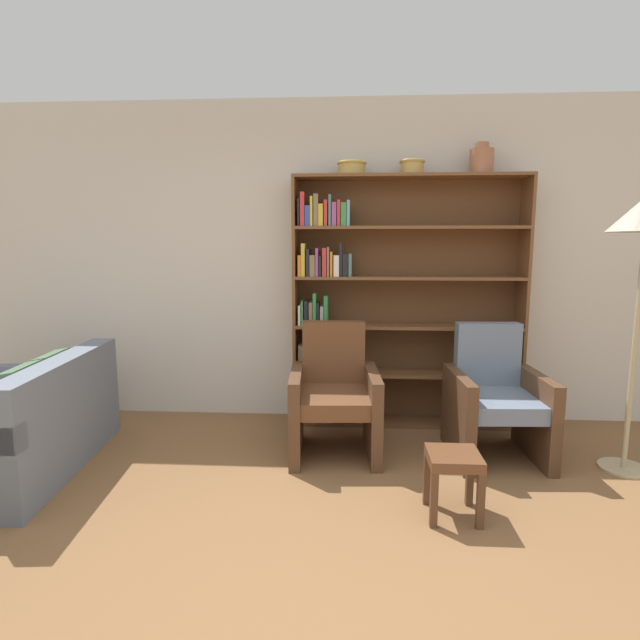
# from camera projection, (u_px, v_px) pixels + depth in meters

# --- Properties ---
(ground_plane) EXTENTS (24.00, 24.00, 0.00)m
(ground_plane) POSITION_uv_depth(u_px,v_px,m) (340.00, 596.00, 2.20)
(ground_plane) COLOR brown
(wall_back) EXTENTS (12.00, 0.06, 2.75)m
(wall_back) POSITION_uv_depth(u_px,v_px,m) (347.00, 263.00, 4.36)
(wall_back) COLOR silver
(wall_back) RESTS_ON ground
(bookshelf) EXTENTS (1.91, 0.30, 2.09)m
(bookshelf) POSITION_uv_depth(u_px,v_px,m) (387.00, 302.00, 4.22)
(bookshelf) COLOR brown
(bookshelf) RESTS_ON ground
(bowl_stoneware) EXTENTS (0.25, 0.25, 0.11)m
(bowl_stoneware) POSITION_uv_depth(u_px,v_px,m) (352.00, 168.00, 4.05)
(bowl_stoneware) COLOR tan
(bowl_stoneware) RESTS_ON bookshelf
(bowl_brass) EXTENTS (0.21, 0.21, 0.12)m
(bowl_brass) POSITION_uv_depth(u_px,v_px,m) (412.00, 167.00, 4.02)
(bowl_brass) COLOR tan
(bowl_brass) RESTS_ON bookshelf
(vase_tall) EXTENTS (0.19, 0.19, 0.25)m
(vase_tall) POSITION_uv_depth(u_px,v_px,m) (482.00, 161.00, 3.98)
(vase_tall) COLOR #A36647
(vase_tall) RESTS_ON bookshelf
(couch) EXTENTS (1.09, 1.55, 0.78)m
(couch) POSITION_uv_depth(u_px,v_px,m) (16.00, 431.00, 3.40)
(couch) COLOR slate
(couch) RESTS_ON ground
(armchair_leather) EXTENTS (0.68, 0.72, 0.95)m
(armchair_leather) POSITION_uv_depth(u_px,v_px,m) (334.00, 397.00, 3.71)
(armchair_leather) COLOR brown
(armchair_leather) RESTS_ON ground
(armchair_cushioned) EXTENTS (0.67, 0.71, 0.95)m
(armchair_cushioned) POSITION_uv_depth(u_px,v_px,m) (495.00, 400.00, 3.64)
(armchair_cushioned) COLOR brown
(armchair_cushioned) RESTS_ON ground
(footstool) EXTENTS (0.29, 0.29, 0.38)m
(footstool) POSITION_uv_depth(u_px,v_px,m) (453.00, 467.00, 2.81)
(footstool) COLOR brown
(footstool) RESTS_ON ground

